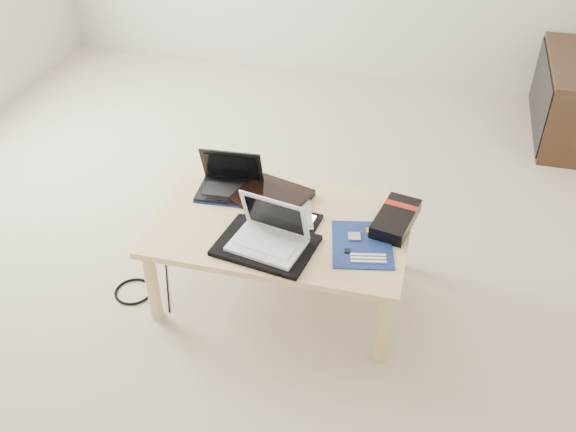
% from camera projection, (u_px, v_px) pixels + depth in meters
% --- Properties ---
extents(ground, '(4.00, 4.00, 0.00)m').
position_uv_depth(ground, '(237.00, 224.00, 3.42)').
color(ground, beige).
rests_on(ground, ground).
extents(coffee_table, '(1.10, 0.70, 0.40)m').
position_uv_depth(coffee_table, '(281.00, 231.00, 2.81)').
color(coffee_table, '#E0C187').
rests_on(coffee_table, ground).
extents(media_cabinet, '(0.41, 0.90, 0.50)m').
position_uv_depth(media_cabinet, '(573.00, 98.00, 4.04)').
color(media_cabinet, '#3A2517').
rests_on(media_cabinet, ground).
extents(book, '(0.37, 0.34, 0.03)m').
position_uv_depth(book, '(272.00, 197.00, 2.90)').
color(book, black).
rests_on(book, coffee_table).
extents(netbook, '(0.30, 0.23, 0.20)m').
position_uv_depth(netbook, '(230.00, 183.00, 2.94)').
color(netbook, black).
rests_on(netbook, coffee_table).
extents(tablet, '(0.28, 0.23, 0.01)m').
position_uv_depth(tablet, '(288.00, 222.00, 2.77)').
color(tablet, black).
rests_on(tablet, coffee_table).
extents(remote, '(0.11, 0.23, 0.02)m').
position_uv_depth(remote, '(306.00, 215.00, 2.80)').
color(remote, '#A9A8AD').
rests_on(remote, coffee_table).
extents(neoprene_sleeve, '(0.43, 0.34, 0.02)m').
position_uv_depth(neoprene_sleeve, '(266.00, 245.00, 2.64)').
color(neoprene_sleeve, black).
rests_on(neoprene_sleeve, coffee_table).
extents(white_laptop, '(0.33, 0.26, 0.21)m').
position_uv_depth(white_laptop, '(270.00, 235.00, 2.61)').
color(white_laptop, silver).
rests_on(white_laptop, neoprene_sleeve).
extents(motherboard, '(0.30, 0.35, 0.01)m').
position_uv_depth(motherboard, '(362.00, 244.00, 2.65)').
color(motherboard, navy).
rests_on(motherboard, coffee_table).
extents(gpu_box, '(0.20, 0.31, 0.06)m').
position_uv_depth(gpu_box, '(396.00, 219.00, 2.75)').
color(gpu_box, black).
rests_on(gpu_box, coffee_table).
extents(cable_coil, '(0.10, 0.10, 0.01)m').
position_uv_depth(cable_coil, '(246.00, 221.00, 2.78)').
color(cable_coil, black).
rests_on(cable_coil, coffee_table).
extents(floor_cable_coil, '(0.18, 0.18, 0.01)m').
position_uv_depth(floor_cable_coil, '(134.00, 291.00, 3.00)').
color(floor_cable_coil, black).
rests_on(floor_cable_coil, ground).
extents(floor_cable_trail, '(0.16, 0.33, 0.01)m').
position_uv_depth(floor_cable_trail, '(167.00, 285.00, 3.04)').
color(floor_cable_trail, black).
rests_on(floor_cable_trail, ground).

